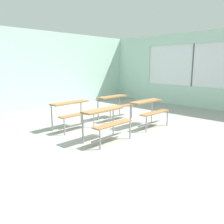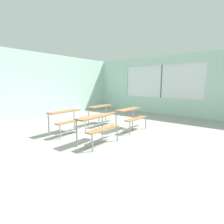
{
  "view_description": "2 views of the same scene",
  "coord_description": "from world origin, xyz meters",
  "px_view_note": "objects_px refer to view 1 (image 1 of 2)",
  "views": [
    {
      "loc": [
        -4.11,
        -3.84,
        1.76
      ],
      "look_at": [
        0.33,
        0.51,
        0.46
      ],
      "focal_mm": 37.02,
      "sensor_mm": 36.0,
      "label": 1
    },
    {
      "loc": [
        -3.8,
        -3.3,
        1.6
      ],
      "look_at": [
        0.55,
        0.22,
        0.68
      ],
      "focal_mm": 28.0,
      "sensor_mm": 36.0,
      "label": 2
    }
  ],
  "objects_px": {
    "desk_bench_r1c0": "(72,109)",
    "desk_bench_r1c1": "(115,102)",
    "desk_bench_r0c0": "(106,117)",
    "desk_bench_r0c1": "(149,107)"
  },
  "relations": [
    {
      "from": "desk_bench_r0c0",
      "to": "desk_bench_r1c1",
      "type": "distance_m",
      "value": 2.19
    },
    {
      "from": "desk_bench_r0c0",
      "to": "desk_bench_r0c1",
      "type": "relative_size",
      "value": 1.0
    },
    {
      "from": "desk_bench_r0c1",
      "to": "desk_bench_r1c0",
      "type": "distance_m",
      "value": 2.12
    },
    {
      "from": "desk_bench_r0c0",
      "to": "desk_bench_r1c1",
      "type": "relative_size",
      "value": 1.01
    },
    {
      "from": "desk_bench_r0c0",
      "to": "desk_bench_r1c0",
      "type": "bearing_deg",
      "value": 86.21
    },
    {
      "from": "desk_bench_r1c0",
      "to": "desk_bench_r1c1",
      "type": "height_order",
      "value": "same"
    },
    {
      "from": "desk_bench_r0c0",
      "to": "desk_bench_r0c1",
      "type": "height_order",
      "value": "same"
    },
    {
      "from": "desk_bench_r0c1",
      "to": "desk_bench_r0c0",
      "type": "bearing_deg",
      "value": -177.81
    },
    {
      "from": "desk_bench_r0c1",
      "to": "desk_bench_r1c1",
      "type": "bearing_deg",
      "value": 90.88
    },
    {
      "from": "desk_bench_r0c1",
      "to": "desk_bench_r1c1",
      "type": "relative_size",
      "value": 1.01
    }
  ]
}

